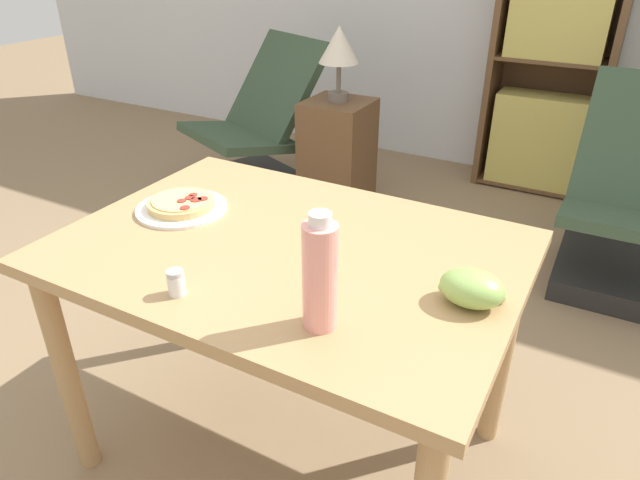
{
  "coord_description": "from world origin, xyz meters",
  "views": [
    {
      "loc": [
        0.79,
        -1.12,
        1.43
      ],
      "look_at": [
        0.22,
        -0.09,
        0.79
      ],
      "focal_mm": 32.0,
      "sensor_mm": 36.0,
      "label": 1
    }
  ],
  "objects_px": {
    "drink_bottle": "(320,275)",
    "lounge_chair_far": "(633,225)",
    "side_table": "(337,156)",
    "pizza_on_plate": "(182,205)",
    "lounge_chair_near": "(255,144)",
    "bookshelf": "(551,71)",
    "salt_shaker": "(176,283)",
    "table_lamp": "(339,48)",
    "grape_bunch": "(471,288)"
  },
  "relations": [
    {
      "from": "lounge_chair_far",
      "to": "table_lamp",
      "type": "xyz_separation_m",
      "value": [
        -1.5,
        0.07,
        0.61
      ]
    },
    {
      "from": "drink_bottle",
      "to": "side_table",
      "type": "bearing_deg",
      "value": 116.23
    },
    {
      "from": "lounge_chair_far",
      "to": "pizza_on_plate",
      "type": "bearing_deg",
      "value": -128.7
    },
    {
      "from": "lounge_chair_near",
      "to": "bookshelf",
      "type": "bearing_deg",
      "value": 53.71
    },
    {
      "from": "drink_bottle",
      "to": "lounge_chair_near",
      "type": "distance_m",
      "value": 2.45
    },
    {
      "from": "pizza_on_plate",
      "to": "bookshelf",
      "type": "bearing_deg",
      "value": 76.35
    },
    {
      "from": "salt_shaker",
      "to": "lounge_chair_far",
      "type": "distance_m",
      "value": 2.11
    },
    {
      "from": "bookshelf",
      "to": "table_lamp",
      "type": "height_order",
      "value": "bookshelf"
    },
    {
      "from": "pizza_on_plate",
      "to": "grape_bunch",
      "type": "relative_size",
      "value": 1.86
    },
    {
      "from": "side_table",
      "to": "pizza_on_plate",
      "type": "bearing_deg",
      "value": -78.62
    },
    {
      "from": "salt_shaker",
      "to": "drink_bottle",
      "type": "bearing_deg",
      "value": 9.61
    },
    {
      "from": "salt_shaker",
      "to": "bookshelf",
      "type": "distance_m",
      "value": 2.82
    },
    {
      "from": "grape_bunch",
      "to": "lounge_chair_near",
      "type": "distance_m",
      "value": 2.44
    },
    {
      "from": "pizza_on_plate",
      "to": "side_table",
      "type": "distance_m",
      "value": 1.68
    },
    {
      "from": "lounge_chair_far",
      "to": "bookshelf",
      "type": "bearing_deg",
      "value": 120.74
    },
    {
      "from": "drink_bottle",
      "to": "table_lamp",
      "type": "bearing_deg",
      "value": 116.23
    },
    {
      "from": "pizza_on_plate",
      "to": "bookshelf",
      "type": "distance_m",
      "value": 2.54
    },
    {
      "from": "grape_bunch",
      "to": "side_table",
      "type": "relative_size",
      "value": 0.22
    },
    {
      "from": "lounge_chair_near",
      "to": "drink_bottle",
      "type": "bearing_deg",
      "value": -28.35
    },
    {
      "from": "lounge_chair_far",
      "to": "drink_bottle",
      "type": "bearing_deg",
      "value": -108.76
    },
    {
      "from": "bookshelf",
      "to": "side_table",
      "type": "distance_m",
      "value": 1.33
    },
    {
      "from": "pizza_on_plate",
      "to": "table_lamp",
      "type": "distance_m",
      "value": 1.63
    },
    {
      "from": "lounge_chair_far",
      "to": "table_lamp",
      "type": "bearing_deg",
      "value": 176.31
    },
    {
      "from": "lounge_chair_far",
      "to": "side_table",
      "type": "xyz_separation_m",
      "value": [
        -1.5,
        0.07,
        0.02
      ]
    },
    {
      "from": "salt_shaker",
      "to": "table_lamp",
      "type": "bearing_deg",
      "value": 107.18
    },
    {
      "from": "grape_bunch",
      "to": "salt_shaker",
      "type": "height_order",
      "value": "grape_bunch"
    },
    {
      "from": "lounge_chair_near",
      "to": "table_lamp",
      "type": "bearing_deg",
      "value": 23.12
    },
    {
      "from": "pizza_on_plate",
      "to": "side_table",
      "type": "xyz_separation_m",
      "value": [
        -0.32,
        1.59,
        -0.43
      ]
    },
    {
      "from": "lounge_chair_far",
      "to": "lounge_chair_near",
      "type": "bearing_deg",
      "value": 177.04
    },
    {
      "from": "pizza_on_plate",
      "to": "table_lamp",
      "type": "bearing_deg",
      "value": 101.38
    },
    {
      "from": "drink_bottle",
      "to": "lounge_chair_far",
      "type": "bearing_deg",
      "value": 72.1
    },
    {
      "from": "drink_bottle",
      "to": "lounge_chair_far",
      "type": "distance_m",
      "value": 1.97
    },
    {
      "from": "pizza_on_plate",
      "to": "bookshelf",
      "type": "relative_size",
      "value": 0.17
    },
    {
      "from": "lounge_chair_near",
      "to": "bookshelf",
      "type": "relative_size",
      "value": 0.6
    },
    {
      "from": "side_table",
      "to": "bookshelf",
      "type": "bearing_deg",
      "value": 43.47
    },
    {
      "from": "side_table",
      "to": "table_lamp",
      "type": "relative_size",
      "value": 1.63
    },
    {
      "from": "lounge_chair_near",
      "to": "lounge_chair_far",
      "type": "bearing_deg",
      "value": 21.17
    },
    {
      "from": "drink_bottle",
      "to": "lounge_chair_near",
      "type": "xyz_separation_m",
      "value": [
        -1.48,
        1.87,
        -0.56
      ]
    },
    {
      "from": "drink_bottle",
      "to": "grape_bunch",
      "type": "bearing_deg",
      "value": 42.18
    },
    {
      "from": "lounge_chair_far",
      "to": "side_table",
      "type": "bearing_deg",
      "value": 176.31
    },
    {
      "from": "lounge_chair_near",
      "to": "table_lamp",
      "type": "xyz_separation_m",
      "value": [
        0.56,
        -0.0,
        0.61
      ]
    },
    {
      "from": "bookshelf",
      "to": "salt_shaker",
      "type": "bearing_deg",
      "value": -96.61
    },
    {
      "from": "grape_bunch",
      "to": "side_table",
      "type": "distance_m",
      "value": 2.07
    },
    {
      "from": "pizza_on_plate",
      "to": "bookshelf",
      "type": "height_order",
      "value": "bookshelf"
    },
    {
      "from": "bookshelf",
      "to": "lounge_chair_near",
      "type": "bearing_deg",
      "value": -149.56
    },
    {
      "from": "side_table",
      "to": "table_lamp",
      "type": "height_order",
      "value": "table_lamp"
    },
    {
      "from": "lounge_chair_near",
      "to": "pizza_on_plate",
      "type": "bearing_deg",
      "value": -37.8
    },
    {
      "from": "grape_bunch",
      "to": "drink_bottle",
      "type": "bearing_deg",
      "value": -137.82
    },
    {
      "from": "grape_bunch",
      "to": "lounge_chair_far",
      "type": "distance_m",
      "value": 1.68
    },
    {
      "from": "pizza_on_plate",
      "to": "drink_bottle",
      "type": "relative_size",
      "value": 1.02
    }
  ]
}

